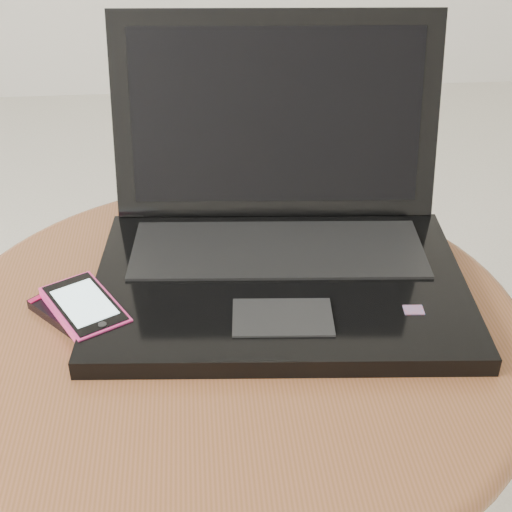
{
  "coord_description": "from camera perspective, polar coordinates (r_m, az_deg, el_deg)",
  "views": [
    {
      "loc": [
        -0.04,
        -0.71,
        0.95
      ],
      "look_at": [
        0.02,
        -0.09,
        0.56
      ],
      "focal_mm": 50.21,
      "sensor_mm": 36.0,
      "label": 1
    }
  ],
  "objects": [
    {
      "name": "table",
      "position": [
        0.82,
        -1.8,
        -10.57
      ],
      "size": [
        0.63,
        0.63,
        0.5
      ],
      "color": "#593316",
      "rests_on": "ground"
    },
    {
      "name": "laptop",
      "position": [
        0.8,
        1.79,
        1.86
      ],
      "size": [
        0.42,
        0.37,
        0.26
      ],
      "color": "black",
      "rests_on": "table"
    },
    {
      "name": "phone_black",
      "position": [
        0.77,
        -13.32,
        -4.53
      ],
      "size": [
        0.13,
        0.13,
        0.01
      ],
      "color": "black",
      "rests_on": "table"
    },
    {
      "name": "phone_pink",
      "position": [
        0.76,
        -13.48,
        -3.99
      ],
      "size": [
        0.1,
        0.12,
        0.01
      ],
      "color": "#D92F78",
      "rests_on": "phone_black"
    }
  ]
}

